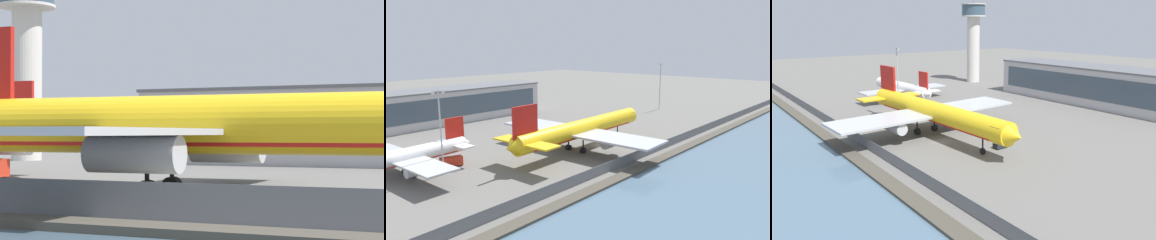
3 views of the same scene
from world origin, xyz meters
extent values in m
plane|color=#66635E|center=(0.00, 0.00, 0.00)|extent=(500.00, 500.00, 0.00)
cube|color=#474238|center=(0.00, -20.50, 0.25)|extent=(320.00, 3.00, 0.50)
cube|color=slate|center=(0.00, -16.00, 1.19)|extent=(280.00, 0.08, 2.39)
cylinder|color=slate|center=(0.00, -16.00, 1.19)|extent=(0.10, 0.10, 2.39)
cylinder|color=yellow|center=(-5.21, 1.09, 6.01)|extent=(50.47, 7.04, 4.90)
cube|color=red|center=(-5.21, 1.09, 4.66)|extent=(42.88, 5.74, 0.88)
cube|color=#B7BABF|center=(-8.24, 13.04, 5.39)|extent=(12.09, 24.59, 0.49)
cube|color=#B7BABF|center=(-7.21, -11.08, 5.39)|extent=(12.09, 24.59, 0.49)
cylinder|color=#B7BABF|center=(-6.65, 11.17, 3.80)|extent=(7.15, 2.99, 2.70)
cylinder|color=#B7BABF|center=(-5.78, -9.09, 3.80)|extent=(7.15, 2.99, 2.70)
cube|color=yellow|center=(-27.51, 4.56, 6.37)|extent=(5.40, 9.06, 0.39)
cylinder|color=black|center=(-8.84, 3.51, 2.12)|extent=(0.39, 0.39, 2.87)
cylinder|color=black|center=(-8.84, 3.51, 0.69)|extent=(1.62, 1.17, 1.58)
cylinder|color=black|center=(-8.62, -1.64, 2.12)|extent=(0.39, 0.39, 2.87)
cylinder|color=black|center=(-8.62, -1.64, 0.69)|extent=(1.62, 1.17, 1.58)
cone|color=white|center=(-32.71, 16.79, 4.55)|extent=(2.54, 3.43, 3.35)
cube|color=red|center=(-35.70, 16.68, 8.27)|extent=(4.93, 0.63, 6.32)
cube|color=white|center=(-35.59, 13.80, 4.83)|extent=(3.49, 5.89, 0.30)
cube|color=white|center=(-35.80, 19.56, 4.83)|extent=(3.49, 5.89, 0.30)
cylinder|color=black|center=(-36.24, 15.37, 0.42)|extent=(0.87, 0.49, 0.84)
cylinder|color=beige|center=(-69.06, 63.92, 14.86)|extent=(5.85, 5.85, 29.72)
cylinder|color=beige|center=(-69.06, 63.92, 29.97)|extent=(11.12, 11.12, 0.50)
cube|color=#B2B2B7|center=(-5.61, 65.74, 6.12)|extent=(70.50, 16.99, 12.24)
cube|color=#3D4C5B|center=(-5.61, 57.16, 6.73)|extent=(64.86, 0.16, 7.34)
cube|color=#5B5E63|center=(-5.61, 65.74, 12.49)|extent=(71.10, 17.59, 0.50)
camera|label=1|loc=(19.43, -55.59, 5.29)|focal=70.00mm
camera|label=2|loc=(-83.23, -64.53, 28.51)|focal=35.00mm
camera|label=3|loc=(69.03, -45.86, 26.38)|focal=35.00mm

